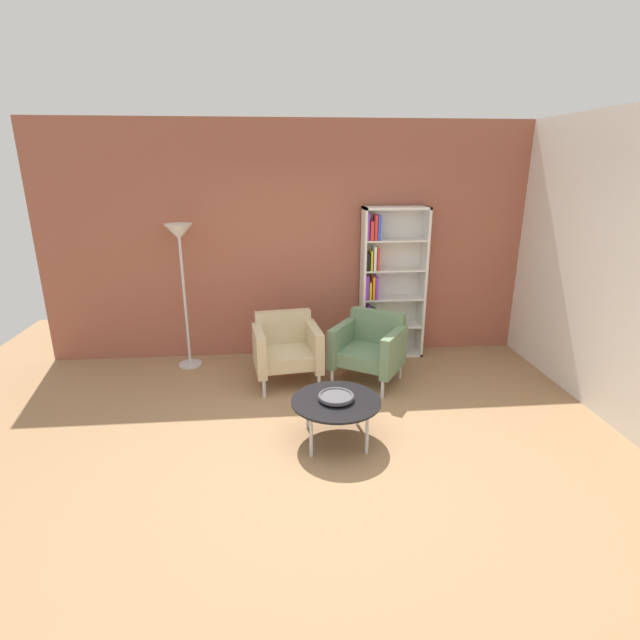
% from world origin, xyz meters
% --- Properties ---
extents(ground_plane, '(8.32, 8.32, 0.00)m').
position_xyz_m(ground_plane, '(0.00, 0.00, 0.00)').
color(ground_plane, '#9E7751').
extents(brick_back_panel, '(6.40, 0.12, 2.90)m').
position_xyz_m(brick_back_panel, '(0.00, 2.46, 1.45)').
color(brick_back_panel, '#9E5642').
rests_on(brick_back_panel, ground_plane).
extents(plaster_right_partition, '(0.12, 5.20, 2.90)m').
position_xyz_m(plaster_right_partition, '(2.86, 0.60, 1.45)').
color(plaster_right_partition, silver).
rests_on(plaster_right_partition, ground_plane).
extents(bookshelf_tall, '(0.80, 0.30, 1.90)m').
position_xyz_m(bookshelf_tall, '(1.03, 2.25, 0.94)').
color(bookshelf_tall, silver).
rests_on(bookshelf_tall, ground_plane).
extents(coffee_table_low, '(0.80, 0.80, 0.40)m').
position_xyz_m(coffee_table_low, '(0.15, 0.23, 0.37)').
color(coffee_table_low, black).
rests_on(coffee_table_low, ground_plane).
extents(decorative_bowl, '(0.32, 0.32, 0.05)m').
position_xyz_m(decorative_bowl, '(0.15, 0.23, 0.43)').
color(decorative_bowl, '#4C4C51').
rests_on(decorative_bowl, coffee_table_low).
extents(armchair_near_window, '(0.94, 0.92, 0.78)m').
position_xyz_m(armchair_near_window, '(0.68, 1.45, 0.41)').
color(armchair_near_window, slate).
rests_on(armchair_near_window, ground_plane).
extents(armchair_corner_red, '(0.79, 0.74, 0.78)m').
position_xyz_m(armchair_corner_red, '(-0.26, 1.51, 0.41)').
color(armchair_corner_red, '#C6B289').
rests_on(armchair_corner_red, ground_plane).
extents(floor_lamp_torchiere, '(0.32, 0.32, 1.74)m').
position_xyz_m(floor_lamp_torchiere, '(-1.45, 2.09, 1.45)').
color(floor_lamp_torchiere, silver).
rests_on(floor_lamp_torchiere, ground_plane).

